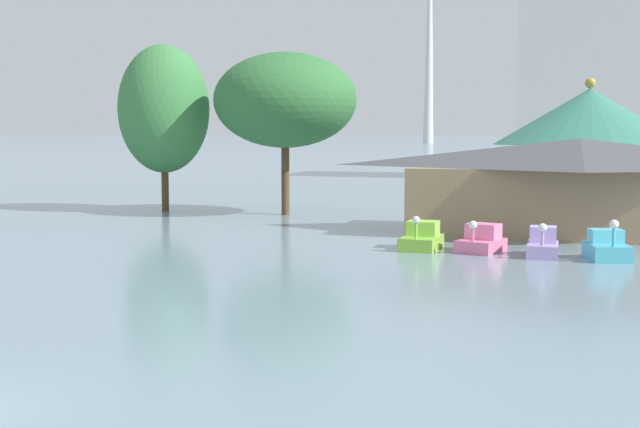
{
  "coord_description": "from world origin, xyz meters",
  "views": [
    {
      "loc": [
        11.6,
        -13.98,
        5.52
      ],
      "look_at": [
        3.26,
        18.28,
        2.33
      ],
      "focal_mm": 49.06,
      "sensor_mm": 36.0,
      "label": 1
    }
  ],
  "objects_px": {
    "green_roof_pavilion": "(589,143)",
    "pedal_boat_cyan": "(607,247)",
    "pedal_boat_lavender": "(543,244)",
    "pedal_boat_lime": "(422,238)",
    "shoreline_tree_tall_left": "(164,109)",
    "shoreline_tree_mid": "(285,100)",
    "pedal_boat_pink": "(481,241)",
    "background_building_block": "(621,80)",
    "boathouse": "(579,184)"
  },
  "relations": [
    {
      "from": "pedal_boat_cyan",
      "to": "background_building_block",
      "type": "xyz_separation_m",
      "value": [
        5.42,
        66.91,
        10.74
      ]
    },
    {
      "from": "pedal_boat_pink",
      "to": "pedal_boat_cyan",
      "type": "bearing_deg",
      "value": 95.4
    },
    {
      "from": "pedal_boat_lavender",
      "to": "boathouse",
      "type": "xyz_separation_m",
      "value": [
        1.8,
        8.82,
        2.16
      ]
    },
    {
      "from": "pedal_boat_pink",
      "to": "green_roof_pavilion",
      "type": "height_order",
      "value": "green_roof_pavilion"
    },
    {
      "from": "pedal_boat_lavender",
      "to": "shoreline_tree_mid",
      "type": "xyz_separation_m",
      "value": [
        -16.5,
        15.45,
        6.97
      ]
    },
    {
      "from": "green_roof_pavilion",
      "to": "background_building_block",
      "type": "bearing_deg",
      "value": 83.34
    },
    {
      "from": "pedal_boat_lime",
      "to": "pedal_boat_lavender",
      "type": "bearing_deg",
      "value": 84.53
    },
    {
      "from": "pedal_boat_cyan",
      "to": "shoreline_tree_tall_left",
      "type": "bearing_deg",
      "value": -131.32
    },
    {
      "from": "pedal_boat_lavender",
      "to": "shoreline_tree_tall_left",
      "type": "distance_m",
      "value": 30.38
    },
    {
      "from": "pedal_boat_lavender",
      "to": "boathouse",
      "type": "bearing_deg",
      "value": 169.49
    },
    {
      "from": "pedal_boat_lime",
      "to": "shoreline_tree_mid",
      "type": "relative_size",
      "value": 0.28
    },
    {
      "from": "green_roof_pavilion",
      "to": "shoreline_tree_tall_left",
      "type": "xyz_separation_m",
      "value": [
        -27.92,
        -4.86,
        2.24
      ]
    },
    {
      "from": "green_roof_pavilion",
      "to": "shoreline_tree_mid",
      "type": "height_order",
      "value": "shoreline_tree_mid"
    },
    {
      "from": "pedal_boat_lavender",
      "to": "background_building_block",
      "type": "distance_m",
      "value": 67.85
    },
    {
      "from": "boathouse",
      "to": "shoreline_tree_tall_left",
      "type": "distance_m",
      "value": 28.18
    },
    {
      "from": "background_building_block",
      "to": "green_roof_pavilion",
      "type": "bearing_deg",
      "value": -96.66
    },
    {
      "from": "pedal_boat_pink",
      "to": "pedal_boat_cyan",
      "type": "xyz_separation_m",
      "value": [
        5.4,
        -1.19,
        0.02
      ]
    },
    {
      "from": "shoreline_tree_tall_left",
      "to": "green_roof_pavilion",
      "type": "bearing_deg",
      "value": 9.88
    },
    {
      "from": "pedal_boat_lavender",
      "to": "green_roof_pavilion",
      "type": "height_order",
      "value": "green_roof_pavilion"
    },
    {
      "from": "pedal_boat_lime",
      "to": "boathouse",
      "type": "height_order",
      "value": "boathouse"
    },
    {
      "from": "boathouse",
      "to": "green_roof_pavilion",
      "type": "distance_m",
      "value": 11.95
    },
    {
      "from": "pedal_boat_lime",
      "to": "pedal_boat_lavender",
      "type": "relative_size",
      "value": 1.14
    },
    {
      "from": "pedal_boat_pink",
      "to": "pedal_boat_lavender",
      "type": "relative_size",
      "value": 1.09
    },
    {
      "from": "pedal_boat_lime",
      "to": "boathouse",
      "type": "xyz_separation_m",
      "value": [
        7.29,
        7.85,
        2.16
      ]
    },
    {
      "from": "pedal_boat_lime",
      "to": "pedal_boat_lavender",
      "type": "xyz_separation_m",
      "value": [
        5.5,
        -0.97,
        0.0
      ]
    },
    {
      "from": "pedal_boat_lavender",
      "to": "shoreline_tree_tall_left",
      "type": "xyz_separation_m",
      "value": [
        -25.19,
        15.7,
        6.46
      ]
    },
    {
      "from": "pedal_boat_lavender",
      "to": "pedal_boat_lime",
      "type": "bearing_deg",
      "value": -99.0
    },
    {
      "from": "pedal_boat_lime",
      "to": "shoreline_tree_tall_left",
      "type": "height_order",
      "value": "shoreline_tree_tall_left"
    },
    {
      "from": "boathouse",
      "to": "pedal_boat_lavender",
      "type": "bearing_deg",
      "value": -101.52
    },
    {
      "from": "shoreline_tree_mid",
      "to": "pedal_boat_lavender",
      "type": "bearing_deg",
      "value": -43.1
    },
    {
      "from": "pedal_boat_pink",
      "to": "shoreline_tree_tall_left",
      "type": "xyz_separation_m",
      "value": [
        -22.46,
        14.92,
        6.47
      ]
    },
    {
      "from": "shoreline_tree_tall_left",
      "to": "shoreline_tree_mid",
      "type": "bearing_deg",
      "value": -1.66
    },
    {
      "from": "pedal_boat_lavender",
      "to": "background_building_block",
      "type": "relative_size",
      "value": 0.11
    },
    {
      "from": "pedal_boat_pink",
      "to": "pedal_boat_lime",
      "type": "bearing_deg",
      "value": -76.01
    },
    {
      "from": "pedal_boat_lavender",
      "to": "green_roof_pavilion",
      "type": "distance_m",
      "value": 21.17
    },
    {
      "from": "pedal_boat_pink",
      "to": "pedal_boat_lavender",
      "type": "distance_m",
      "value": 2.84
    },
    {
      "from": "pedal_boat_cyan",
      "to": "green_roof_pavilion",
      "type": "xyz_separation_m",
      "value": [
        0.06,
        20.97,
        4.21
      ]
    },
    {
      "from": "pedal_boat_pink",
      "to": "shoreline_tree_mid",
      "type": "relative_size",
      "value": 0.26
    },
    {
      "from": "shoreline_tree_tall_left",
      "to": "pedal_boat_pink",
      "type": "bearing_deg",
      "value": -33.59
    },
    {
      "from": "boathouse",
      "to": "shoreline_tree_mid",
      "type": "bearing_deg",
      "value": 160.11
    },
    {
      "from": "pedal_boat_cyan",
      "to": "background_building_block",
      "type": "height_order",
      "value": "background_building_block"
    },
    {
      "from": "pedal_boat_pink",
      "to": "shoreline_tree_mid",
      "type": "height_order",
      "value": "shoreline_tree_mid"
    },
    {
      "from": "pedal_boat_lavender",
      "to": "green_roof_pavilion",
      "type": "xyz_separation_m",
      "value": [
        2.73,
        20.56,
        4.22
      ]
    },
    {
      "from": "shoreline_tree_mid",
      "to": "pedal_boat_cyan",
      "type": "bearing_deg",
      "value": -39.59
    },
    {
      "from": "green_roof_pavilion",
      "to": "pedal_boat_cyan",
      "type": "bearing_deg",
      "value": -90.17
    },
    {
      "from": "pedal_boat_lavender",
      "to": "green_roof_pavilion",
      "type": "bearing_deg",
      "value": 173.44
    },
    {
      "from": "pedal_boat_pink",
      "to": "shoreline_tree_tall_left",
      "type": "bearing_deg",
      "value": -105.73
    },
    {
      "from": "pedal_boat_lime",
      "to": "green_roof_pavilion",
      "type": "distance_m",
      "value": 21.66
    },
    {
      "from": "pedal_boat_lime",
      "to": "green_roof_pavilion",
      "type": "height_order",
      "value": "green_roof_pavilion"
    },
    {
      "from": "shoreline_tree_mid",
      "to": "boathouse",
      "type": "bearing_deg",
      "value": -19.89
    }
  ]
}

